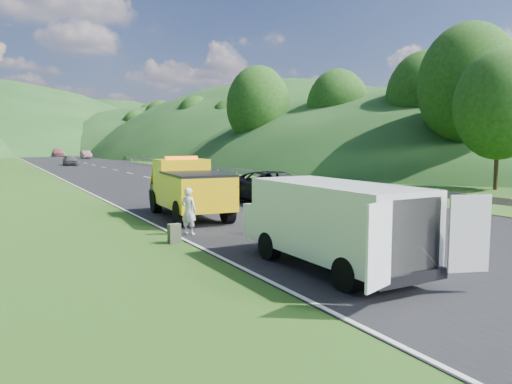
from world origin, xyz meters
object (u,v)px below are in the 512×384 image
woman (189,235)px  spare_tire (405,279)px  suitcase (174,233)px  white_van (331,221)px  child (255,235)px  worker (366,277)px  tow_truck (189,188)px  passing_suv (274,204)px

woman → spare_tire: size_ratio=2.28×
suitcase → spare_tire: suitcase is taller
white_van → child: 5.13m
white_van → woman: size_ratio=3.84×
woman → worker: worker is taller
tow_truck → woman: (-1.40, -3.62, -1.26)m
white_van → spare_tire: (0.97, -1.61, -1.26)m
tow_truck → passing_suv: tow_truck is taller
tow_truck → woman: bearing=-106.4°
white_van → suitcase: bearing=115.5°
tow_truck → suitcase: 5.36m
woman → child: size_ratio=1.80×
tow_truck → child: 4.98m
child → passing_suv: (4.84, 6.80, 0.00)m
suitcase → woman: bearing=50.2°
white_van → passing_suv: 12.97m
white_van → woman: white_van is taller
child → suitcase: size_ratio=1.45×
worker → white_van: bearing=116.3°
passing_suv → white_van: bearing=-117.9°
white_van → passing_suv: bearing=65.3°
worker → spare_tire: worker is taller
worker → woman: bearing=113.3°
suitcase → passing_suv: (7.75, 6.75, -0.31)m
suitcase → passing_suv: bearing=41.1°
woman → suitcase: size_ratio=2.60×
spare_tire → passing_suv: (4.36, 13.37, 0.00)m
child → woman: bearing=-162.7°
woman → spare_tire: (2.46, -7.73, 0.00)m
spare_tire → white_van: bearing=121.0°
passing_suv → spare_tire: bearing=-111.6°
woman → passing_suv: bearing=-85.0°
spare_tire → child: bearing=94.2°
child → passing_suv: passing_suv is taller
tow_truck → child: bearing=-78.3°
spare_tire → tow_truck: bearing=95.3°
tow_truck → spare_tire: bearing=-79.8°
child → worker: worker is taller
child → suitcase: bearing=-133.3°
tow_truck → worker: tow_truck is taller
spare_tire → woman: bearing=107.7°
woman → spare_tire: 8.11m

